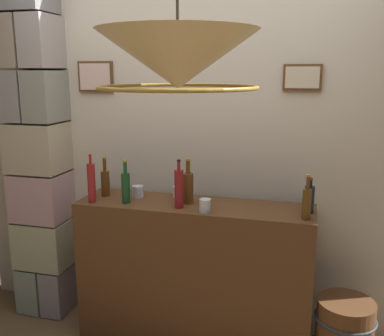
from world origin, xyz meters
name	(u,v)px	position (x,y,z in m)	size (l,w,h in m)	color
panelled_rear_partition	(204,136)	(0.00, 1.10, 1.38)	(3.52, 0.15, 2.61)	beige
stone_pillar	(40,149)	(-1.19, 0.94, 1.26)	(0.39, 0.37, 2.54)	#92A199
bar_shelf_unit	(194,274)	(0.00, 0.82, 0.49)	(1.53, 0.41, 0.98)	brown
liquor_bottle_scotch	(179,188)	(-0.07, 0.72, 1.10)	(0.06, 0.06, 0.31)	maroon
liquor_bottle_tequila	(91,182)	(-0.66, 0.69, 1.11)	(0.05, 0.05, 0.32)	maroon
liquor_bottle_sherry	(188,187)	(-0.04, 0.82, 1.09)	(0.07, 0.07, 0.30)	brown
liquor_bottle_vermouth	(307,203)	(0.70, 0.70, 1.08)	(0.05, 0.05, 0.27)	brown
liquor_bottle_rum	(105,182)	(-0.64, 0.84, 1.08)	(0.06, 0.06, 0.28)	#5A3313
liquor_bottle_amaro	(126,187)	(-0.43, 0.73, 1.09)	(0.06, 0.06, 0.28)	#174924
liquor_bottle_rye	(309,199)	(0.72, 0.83, 1.06)	(0.06, 0.06, 0.22)	black
glass_tumbler_rocks	(205,205)	(0.10, 0.68, 1.02)	(0.07, 0.07, 0.08)	silver
glass_tumbler_highball	(138,192)	(-0.41, 0.87, 1.02)	(0.08, 0.08, 0.08)	silver
glass_tumbler_shot	(177,192)	(-0.15, 0.94, 1.01)	(0.06, 0.06, 0.08)	silver
pendant_lamp	(178,61)	(0.18, -0.12, 1.85)	(0.64, 0.64, 0.58)	beige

